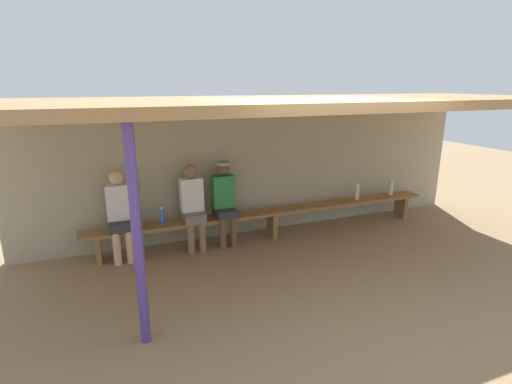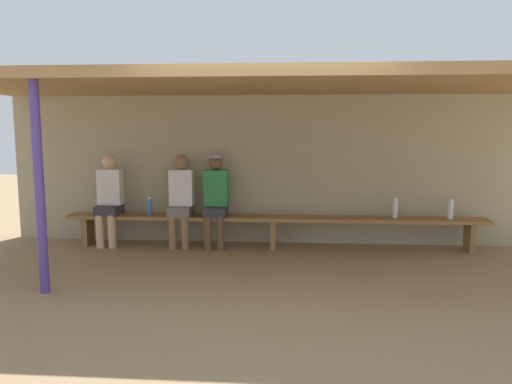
{
  "view_description": "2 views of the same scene",
  "coord_description": "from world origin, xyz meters",
  "views": [
    {
      "loc": [
        -2.53,
        -4.09,
        2.5
      ],
      "look_at": [
        -0.41,
        1.24,
        0.9
      ],
      "focal_mm": 27.19,
      "sensor_mm": 36.0,
      "label": 1
    },
    {
      "loc": [
        0.27,
        -5.31,
        1.72
      ],
      "look_at": [
        -0.23,
        1.27,
        0.85
      ],
      "focal_mm": 34.12,
      "sensor_mm": 36.0,
      "label": 2
    }
  ],
  "objects": [
    {
      "name": "ground_plane",
      "position": [
        0.0,
        0.0,
        0.0
      ],
      "size": [
        24.0,
        24.0,
        0.0
      ],
      "primitive_type": "plane",
      "color": "#937754"
    },
    {
      "name": "back_wall",
      "position": [
        0.0,
        2.0,
        1.1
      ],
      "size": [
        8.0,
        0.2,
        2.2
      ],
      "primitive_type": "cube",
      "color": "tan",
      "rests_on": "ground"
    },
    {
      "name": "dugout_roof",
      "position": [
        0.0,
        0.7,
        2.26
      ],
      "size": [
        8.0,
        2.8,
        0.12
      ],
      "primitive_type": "cube",
      "color": "#9E7547",
      "rests_on": "back_wall"
    },
    {
      "name": "support_post",
      "position": [
        -2.32,
        -0.55,
        1.1
      ],
      "size": [
        0.1,
        0.1,
        2.2
      ],
      "primitive_type": "cylinder",
      "color": "#4C388C",
      "rests_on": "ground"
    },
    {
      "name": "bench",
      "position": [
        0.0,
        1.55,
        0.39
      ],
      "size": [
        6.0,
        0.36,
        0.46
      ],
      "color": "olive",
      "rests_on": "ground"
    },
    {
      "name": "player_rightmost",
      "position": [
        -1.34,
        1.55,
        0.73
      ],
      "size": [
        0.34,
        0.42,
        1.34
      ],
      "color": "slate",
      "rests_on": "ground"
    },
    {
      "name": "player_with_sunglasses",
      "position": [
        -2.41,
        1.55,
        0.73
      ],
      "size": [
        0.34,
        0.42,
        1.34
      ],
      "color": "#333338",
      "rests_on": "ground"
    },
    {
      "name": "player_shirtless_tan",
      "position": [
        -0.83,
        1.55,
        0.75
      ],
      "size": [
        0.34,
        0.42,
        1.34
      ],
      "color": "#333338",
      "rests_on": "ground"
    },
    {
      "name": "water_bottle_orange",
      "position": [
        1.71,
        1.58,
        0.6
      ],
      "size": [
        0.08,
        0.08,
        0.28
      ],
      "color": "silver",
      "rests_on": "bench"
    },
    {
      "name": "water_bottle_blue",
      "position": [
        -1.81,
        1.57,
        0.58
      ],
      "size": [
        0.07,
        0.07,
        0.26
      ],
      "color": "blue",
      "rests_on": "bench"
    },
    {
      "name": "water_bottle_green",
      "position": [
        2.47,
        1.56,
        0.59
      ],
      "size": [
        0.08,
        0.08,
        0.28
      ],
      "color": "silver",
      "rests_on": "bench"
    }
  ]
}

